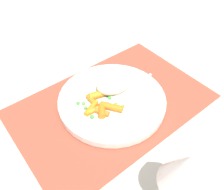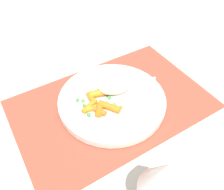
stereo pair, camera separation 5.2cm
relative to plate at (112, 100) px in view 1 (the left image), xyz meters
The scene contains 8 objects.
ground_plane 0.02m from the plate, ahead, with size 2.40×2.40×0.00m, color beige.
placemat 0.01m from the plate, ahead, with size 0.48×0.32×0.01m, color #9E4733.
plate is the anchor object (origin of this frame).
rice_mound 0.05m from the plate, 139.61° to the right, with size 0.10×0.07×0.04m, color beige.
carrot_portion 0.04m from the plate, ahead, with size 0.09×0.09×0.02m.
pea_scatter 0.04m from the plate, ahead, with size 0.09×0.08×0.01m.
fork 0.02m from the plate, behind, with size 0.19×0.02×0.01m.
wine_glass 0.29m from the plate, 74.91° to the left, with size 0.08×0.08×0.17m.
Camera 1 is at (0.26, 0.32, 0.46)m, focal length 38.45 mm.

